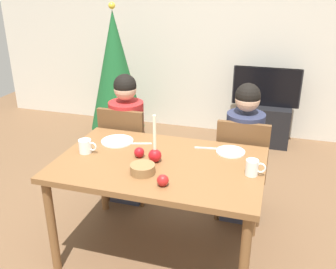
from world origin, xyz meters
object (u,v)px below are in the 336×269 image
at_px(bowl_walnuts, 143,169).
at_px(candle_centerpiece, 155,152).
at_px(person_right_child, 243,155).
at_px(apple_by_left_plate, 163,180).
at_px(christmas_tree, 115,71).
at_px(chair_right, 242,164).
at_px(tv, 266,87).
at_px(apple_near_candle, 139,152).
at_px(plate_right, 231,152).
at_px(mug_right, 253,168).
at_px(dining_table, 160,172).
at_px(person_left_child, 127,141).
at_px(tv_stand, 262,124).
at_px(mug_left, 86,146).
at_px(plate_left, 117,141).
at_px(chair_left, 126,148).

bearing_deg(bowl_walnuts, candle_centerpiece, 82.89).
bearing_deg(person_right_child, apple_by_left_plate, -112.39).
relative_size(christmas_tree, bowl_walnuts, 10.29).
height_order(chair_right, tv, tv).
bearing_deg(bowl_walnuts, apple_by_left_plate, -33.22).
relative_size(person_right_child, apple_by_left_plate, 16.11).
xyz_separation_m(candle_centerpiece, apple_near_candle, (-0.13, 0.03, -0.03)).
bearing_deg(apple_near_candle, plate_right, 23.38).
height_order(tv, mug_right, tv).
height_order(dining_table, apple_near_candle, apple_near_candle).
relative_size(dining_table, apple_near_candle, 19.42).
xyz_separation_m(mug_right, apple_by_left_plate, (-0.50, -0.29, -0.02)).
height_order(dining_table, person_right_child, person_right_child).
xyz_separation_m(tv, apple_near_candle, (-0.74, -2.27, 0.08)).
distance_m(person_left_child, apple_near_candle, 0.74).
bearing_deg(chair_right, tv_stand, 87.24).
relative_size(dining_table, tv_stand, 2.19).
bearing_deg(tv, bowl_walnuts, -104.38).
relative_size(person_right_child, plate_right, 5.70).
bearing_deg(bowl_walnuts, chair_right, 54.96).
relative_size(mug_left, apple_by_left_plate, 1.85).
bearing_deg(plate_left, tv_stand, 64.39).
bearing_deg(apple_near_candle, candle_centerpiece, -14.89).
bearing_deg(apple_by_left_plate, christmas_tree, 120.32).
bearing_deg(person_left_child, apple_near_candle, -60.20).
distance_m(tv_stand, plate_left, 2.36).
bearing_deg(dining_table, plate_right, 32.89).
distance_m(dining_table, person_right_child, 0.82).
bearing_deg(tv_stand, bowl_walnuts, -104.39).
distance_m(dining_table, mug_right, 0.63).
relative_size(plate_right, bowl_walnuts, 1.28).
height_order(person_right_child, candle_centerpiece, person_right_child).
relative_size(tv, plate_right, 3.84).
distance_m(tv_stand, apple_near_candle, 2.45).
xyz_separation_m(chair_right, candle_centerpiece, (-0.53, -0.61, 0.31)).
height_order(chair_right, apple_by_left_plate, chair_right).
bearing_deg(christmas_tree, bowl_walnuts, -61.83).
xyz_separation_m(mug_left, mug_right, (1.17, 0.01, 0.00)).
distance_m(tv, mug_left, 2.58).
bearing_deg(apple_near_candle, person_left_child, 119.80).
height_order(tv, mug_left, tv).
xyz_separation_m(person_left_child, tv, (1.09, 1.66, 0.14)).
height_order(chair_left, person_left_child, person_left_child).
bearing_deg(candle_centerpiece, person_right_child, 50.47).
xyz_separation_m(dining_table, candle_centerpiece, (-0.03, -0.01, 0.15)).
relative_size(christmas_tree, candle_centerpiece, 4.94).
relative_size(chair_left, mug_right, 7.10).
bearing_deg(apple_by_left_plate, person_left_child, 123.70).
bearing_deg(person_right_child, tv_stand, 87.18).
distance_m(chair_right, tv_stand, 1.72).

